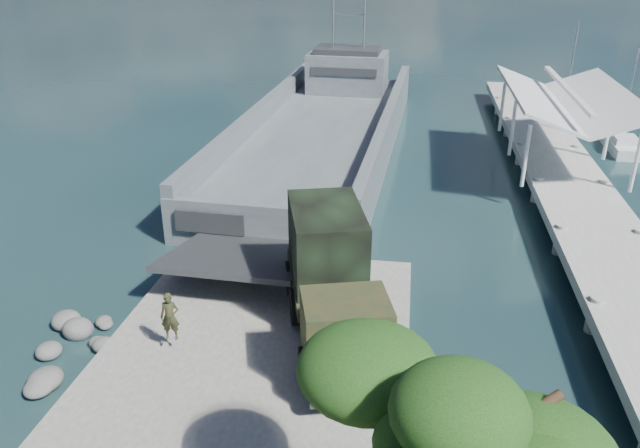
{
  "coord_description": "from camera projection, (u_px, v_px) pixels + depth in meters",
  "views": [
    {
      "loc": [
        4.56,
        -15.68,
        12.77
      ],
      "look_at": [
        1.37,
        6.0,
        2.6
      ],
      "focal_mm": 35.0,
      "sensor_mm": 36.0,
      "label": 1
    }
  ],
  "objects": [
    {
      "name": "sailboat_far",
      "position": [
        563.0,
        114.0,
        47.58
      ],
      "size": [
        3.34,
        6.31,
        7.38
      ],
      "rotation": [
        0.0,
        0.0,
        -0.27
      ],
      "color": "silver",
      "rests_on": "ground"
    },
    {
      "name": "pier",
      "position": [
        561.0,
        157.0,
        34.5
      ],
      "size": [
        6.4,
        44.0,
        6.1
      ],
      "color": "gray",
      "rests_on": "ground"
    },
    {
      "name": "shoreline_rocks",
      "position": [
        78.0,
        346.0,
        21.31
      ],
      "size": [
        3.2,
        5.6,
        0.9
      ],
      "primitive_type": null,
      "color": "#535350",
      "rests_on": "ground"
    },
    {
      "name": "sailboat_near",
      "position": [
        620.0,
        144.0,
        40.78
      ],
      "size": [
        1.71,
        5.5,
        6.65
      ],
      "rotation": [
        0.0,
        0.0,
        -0.02
      ],
      "color": "silver",
      "rests_on": "ground"
    },
    {
      "name": "ground",
      "position": [
        251.0,
        372.0,
        20.05
      ],
      "size": [
        1400.0,
        1400.0,
        0.0
      ],
      "primitive_type": "plane",
      "color": "#162D35",
      "rests_on": "ground"
    },
    {
      "name": "landing_craft",
      "position": [
        323.0,
        139.0,
        40.19
      ],
      "size": [
        10.34,
        35.22,
        10.35
      ],
      "rotation": [
        0.0,
        0.0,
        -0.05
      ],
      "color": "#4C5359",
      "rests_on": "ground"
    },
    {
      "name": "military_truck",
      "position": [
        332.0,
        279.0,
        20.66
      ],
      "size": [
        4.58,
        8.63,
        3.84
      ],
      "rotation": [
        0.0,
        0.0,
        0.27
      ],
      "color": "black",
      "rests_on": "boat_ramp"
    },
    {
      "name": "soldier",
      "position": [
        171.0,
        327.0,
        20.04
      ],
      "size": [
        0.66,
        0.49,
        1.66
      ],
      "primitive_type": "imported",
      "rotation": [
        0.0,
        0.0,
        0.17
      ],
      "color": "#212F1A",
      "rests_on": "boat_ramp"
    },
    {
      "name": "boat_ramp",
      "position": [
        242.0,
        386.0,
        19.04
      ],
      "size": [
        10.0,
        18.0,
        0.5
      ],
      "primitive_type": "cube",
      "color": "slate",
      "rests_on": "ground"
    }
  ]
}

